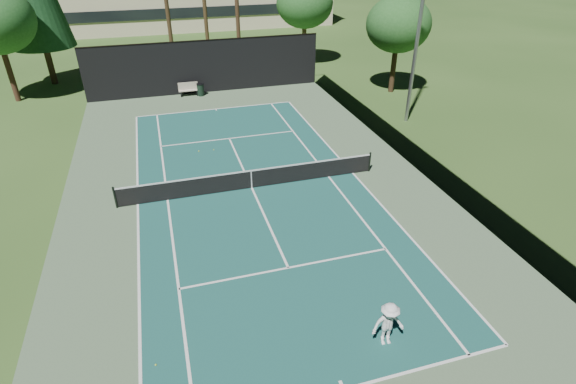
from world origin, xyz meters
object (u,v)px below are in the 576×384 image
(tennis_ball_d, at_px, (199,151))
(tennis_ball_b, at_px, (250,176))
(park_bench, at_px, (188,89))
(tennis_net, at_px, (251,178))
(tennis_ball_c, at_px, (214,150))
(trash_bin, at_px, (201,90))
(tennis_ball_a, at_px, (156,365))
(player, at_px, (388,324))

(tennis_ball_d, bearing_deg, tennis_ball_b, -59.91)
(tennis_ball_d, height_order, park_bench, park_bench)
(tennis_ball_d, bearing_deg, tennis_net, -68.09)
(tennis_net, height_order, tennis_ball_d, tennis_net)
(tennis_ball_c, height_order, tennis_ball_d, tennis_ball_d)
(tennis_ball_b, distance_m, tennis_ball_d, 4.37)
(tennis_net, xyz_separation_m, tennis_ball_c, (-1.16, 5.00, -0.53))
(tennis_ball_b, distance_m, tennis_ball_c, 3.97)
(tennis_net, bearing_deg, tennis_ball_b, 82.72)
(park_bench, relative_size, trash_bin, 1.59)
(tennis_ball_c, distance_m, trash_bin, 10.28)
(tennis_ball_a, xyz_separation_m, trash_bin, (4.40, 24.79, 0.45))
(player, xyz_separation_m, tennis_ball_a, (-6.95, 1.16, -0.77))
(tennis_ball_d, relative_size, trash_bin, 0.08)
(tennis_net, relative_size, player, 8.10)
(player, bearing_deg, park_bench, 102.49)
(tennis_ball_a, bearing_deg, tennis_ball_c, 75.07)
(tennis_ball_a, bearing_deg, trash_bin, 79.93)
(tennis_ball_a, distance_m, park_bench, 25.32)
(tennis_ball_b, xyz_separation_m, trash_bin, (-0.80, 14.00, 0.45))
(tennis_ball_a, bearing_deg, player, -9.50)
(tennis_ball_b, relative_size, tennis_ball_c, 0.99)
(tennis_ball_a, height_order, tennis_ball_c, tennis_ball_c)
(tennis_ball_d, distance_m, trash_bin, 10.33)
(tennis_ball_a, height_order, trash_bin, trash_bin)
(tennis_net, distance_m, player, 10.87)
(tennis_ball_c, bearing_deg, trash_bin, 87.05)
(tennis_net, bearing_deg, park_bench, 95.64)
(tennis_ball_c, bearing_deg, tennis_ball_a, -104.93)
(player, height_order, tennis_ball_b, player)
(player, xyz_separation_m, park_bench, (-3.44, 26.24, -0.25))
(tennis_net, relative_size, tennis_ball_c, 207.52)
(tennis_net, distance_m, tennis_ball_c, 5.16)
(tennis_ball_c, xyz_separation_m, trash_bin, (0.53, 10.26, 0.45))
(tennis_ball_b, xyz_separation_m, tennis_ball_d, (-2.19, 3.78, 0.01))
(trash_bin, bearing_deg, tennis_ball_c, -92.95)
(player, relative_size, trash_bin, 1.69)
(tennis_ball_a, relative_size, park_bench, 0.04)
(tennis_ball_a, distance_m, tennis_ball_d, 14.88)
(tennis_ball_b, xyz_separation_m, tennis_ball_c, (-1.33, 3.74, 0.00))
(tennis_net, height_order, player, player)
(park_bench, bearing_deg, trash_bin, -17.11)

